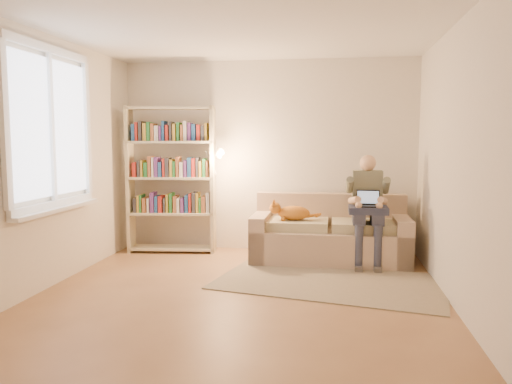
% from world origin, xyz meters
% --- Properties ---
extents(floor, '(4.50, 4.50, 0.00)m').
position_xyz_m(floor, '(0.00, 0.00, 0.00)').
color(floor, '#8D6340').
rests_on(floor, ground).
extents(ceiling, '(4.00, 4.50, 0.02)m').
position_xyz_m(ceiling, '(0.00, 0.00, 2.60)').
color(ceiling, white).
rests_on(ceiling, wall_back).
extents(wall_left, '(0.02, 4.50, 2.60)m').
position_xyz_m(wall_left, '(-2.00, 0.00, 1.30)').
color(wall_left, silver).
rests_on(wall_left, floor).
extents(wall_right, '(0.02, 4.50, 2.60)m').
position_xyz_m(wall_right, '(2.00, 0.00, 1.30)').
color(wall_right, silver).
rests_on(wall_right, floor).
extents(wall_back, '(4.00, 0.02, 2.60)m').
position_xyz_m(wall_back, '(0.00, 2.25, 1.30)').
color(wall_back, silver).
rests_on(wall_back, floor).
extents(wall_front, '(4.00, 0.02, 2.60)m').
position_xyz_m(wall_front, '(0.00, -2.25, 1.30)').
color(wall_front, silver).
rests_on(wall_front, floor).
extents(window, '(0.12, 1.52, 1.69)m').
position_xyz_m(window, '(-1.95, 0.20, 1.38)').
color(window, white).
rests_on(window, wall_left).
extents(sofa, '(1.94, 0.88, 0.82)m').
position_xyz_m(sofa, '(0.87, 1.74, 0.30)').
color(sofa, tan).
rests_on(sofa, floor).
extents(person, '(0.36, 0.58, 1.34)m').
position_xyz_m(person, '(1.32, 1.59, 0.76)').
color(person, '#6D715B').
rests_on(person, sofa).
extents(cat, '(0.61, 0.21, 0.22)m').
position_xyz_m(cat, '(0.40, 1.62, 0.62)').
color(cat, orange).
rests_on(cat, sofa).
extents(blanket, '(0.46, 0.37, 0.08)m').
position_xyz_m(blanket, '(1.27, 1.47, 0.69)').
color(blanket, '#252A41').
rests_on(blanket, person).
extents(laptop, '(0.28, 0.26, 0.22)m').
position_xyz_m(laptop, '(1.27, 1.48, 0.79)').
color(laptop, black).
rests_on(laptop, blanket).
extents(bookshelf, '(1.33, 0.43, 1.98)m').
position_xyz_m(bookshelf, '(-1.26, 1.90, 1.09)').
color(bookshelf, beige).
rests_on(bookshelf, floor).
extents(rug, '(2.62, 1.86, 0.01)m').
position_xyz_m(rug, '(0.89, 0.73, 0.01)').
color(rug, gray).
rests_on(rug, floor).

